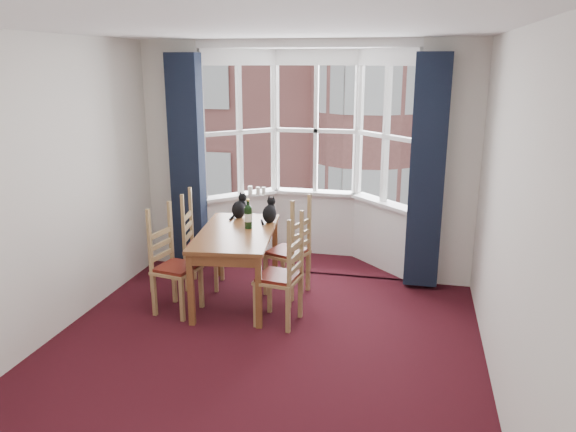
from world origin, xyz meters
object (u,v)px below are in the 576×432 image
(cat_left, at_px, (239,208))
(candle_extra, at_px, (264,191))
(dining_table, at_px, (237,239))
(cat_right, at_px, (270,212))
(wine_bottle, at_px, (248,216))
(candle_tall, at_px, (250,190))
(chair_left_near, at_px, (169,268))
(candle_short, at_px, (258,191))
(chair_left_far, at_px, (196,247))
(chair_right_far, at_px, (294,255))
(chair_right_near, at_px, (287,279))

(cat_left, relative_size, candle_extra, 3.17)
(cat_left, height_order, candle_extra, cat_left)
(dining_table, relative_size, cat_left, 5.09)
(cat_left, relative_size, cat_right, 1.00)
(cat_left, xyz_separation_m, wine_bottle, (0.23, -0.39, 0.03))
(cat_left, relative_size, candle_tall, 2.69)
(chair_left_near, distance_m, cat_right, 1.29)
(wine_bottle, distance_m, candle_short, 1.25)
(dining_table, height_order, chair_left_far, chair_left_far)
(wine_bottle, relative_size, candle_tall, 2.90)
(chair_left_far, height_order, chair_right_far, same)
(chair_left_far, height_order, cat_right, cat_right)
(chair_right_far, xyz_separation_m, candle_short, (-0.72, 1.10, 0.45))
(dining_table, distance_m, chair_right_near, 0.85)
(dining_table, height_order, candle_tall, candle_tall)
(cat_right, xyz_separation_m, wine_bottle, (-0.17, -0.28, 0.03))
(chair_right_near, height_order, chair_right_far, same)
(chair_right_far, distance_m, wine_bottle, 0.68)
(chair_right_far, distance_m, candle_tall, 1.42)
(chair_left_near, distance_m, candle_tall, 1.86)
(dining_table, relative_size, wine_bottle, 4.72)
(chair_right_near, xyz_separation_m, cat_left, (-0.80, 1.00, 0.43))
(dining_table, relative_size, candle_short, 15.75)
(chair_left_far, xyz_separation_m, wine_bottle, (0.68, -0.13, 0.46))
(chair_right_far, height_order, candle_extra, candle_extra)
(chair_left_near, height_order, cat_right, cat_right)
(chair_right_near, height_order, wine_bottle, wine_bottle)
(dining_table, bearing_deg, cat_left, 103.98)
(chair_left_far, height_order, candle_tall, candle_tall)
(cat_left, bearing_deg, chair_right_far, -20.26)
(cat_right, distance_m, candle_short, 1.03)
(candle_short, bearing_deg, candle_tall, -162.99)
(chair_right_near, height_order, cat_left, cat_left)
(cat_right, height_order, candle_short, cat_right)
(cat_left, bearing_deg, chair_left_far, -150.25)
(chair_left_far, bearing_deg, chair_right_near, -30.63)
(chair_left_near, bearing_deg, candle_extra, 73.80)
(cat_left, height_order, candle_tall, cat_left)
(chair_right_far, xyz_separation_m, candle_tall, (-0.82, 1.07, 0.45))
(chair_right_far, relative_size, candle_short, 9.43)
(chair_left_near, xyz_separation_m, chair_right_far, (1.18, 0.70, 0.00))
(wine_bottle, distance_m, candle_extra, 1.26)
(dining_table, xyz_separation_m, chair_left_near, (-0.60, -0.44, -0.22))
(candle_extra, bearing_deg, cat_right, -71.01)
(chair_right_near, distance_m, candle_short, 2.06)
(candle_tall, bearing_deg, dining_table, -79.87)
(chair_right_far, height_order, cat_right, cat_right)
(chair_left_near, xyz_separation_m, cat_right, (0.86, 0.85, 0.43))
(cat_left, height_order, wine_bottle, wine_bottle)
(chair_left_near, bearing_deg, chair_right_far, 30.59)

